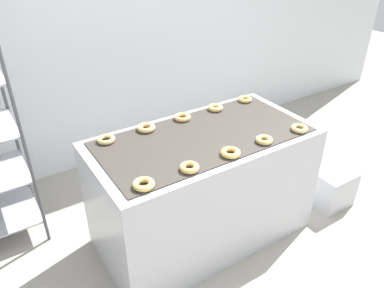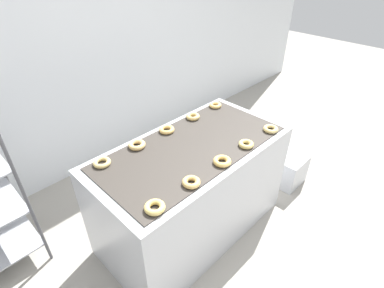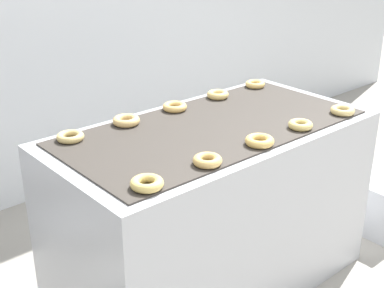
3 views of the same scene
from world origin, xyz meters
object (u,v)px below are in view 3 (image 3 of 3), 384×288
at_px(donut_far_leftmost, 70,137).
at_px(donut_far_right, 218,95).
at_px(fryer_machine, 212,209).
at_px(donut_near_leftmost, 147,183).
at_px(donut_near_rightmost, 343,110).
at_px(donut_near_left, 207,160).
at_px(donut_near_right, 300,125).
at_px(donut_near_center, 259,141).
at_px(donut_far_left, 126,121).
at_px(glaze_bin, 377,203).
at_px(donut_far_rightmost, 255,84).
at_px(donut_far_center, 175,107).

xyz_separation_m(donut_far_leftmost, donut_far_right, (0.89, 0.01, 0.00)).
bearing_deg(donut_far_right, fryer_machine, -136.33).
distance_m(donut_near_leftmost, donut_near_rightmost, 1.20).
bearing_deg(donut_near_left, donut_near_leftmost, -179.54).
bearing_deg(donut_near_right, donut_near_rightmost, -1.93).
bearing_deg(donut_near_center, donut_far_left, 116.73).
relative_size(glaze_bin, donut_near_center, 2.75).
distance_m(donut_near_leftmost, donut_far_rightmost, 1.34).
xyz_separation_m(fryer_machine, donut_near_center, (-0.00, -0.29, 0.46)).
relative_size(fryer_machine, donut_far_center, 12.66).
distance_m(donut_near_rightmost, donut_far_rightmost, 0.59).
bearing_deg(donut_near_center, donut_near_left, 179.97).
height_order(donut_near_center, donut_near_rightmost, donut_near_center).
xyz_separation_m(donut_near_left, donut_far_leftmost, (-0.28, 0.57, -0.00)).
bearing_deg(donut_far_leftmost, donut_near_leftmost, -91.19).
bearing_deg(fryer_machine, donut_far_leftmost, 154.13).
bearing_deg(fryer_machine, donut_far_center, 88.86).
bearing_deg(donut_far_rightmost, donut_far_leftmost, -179.51).
xyz_separation_m(donut_near_center, donut_far_center, (0.01, 0.58, -0.00)).
relative_size(glaze_bin, donut_far_leftmost, 2.86).
distance_m(glaze_bin, donut_near_left, 1.63).
relative_size(fryer_machine, donut_near_right, 13.78).
bearing_deg(glaze_bin, donut_near_rightmost, -176.54).
xyz_separation_m(donut_near_leftmost, donut_far_leftmost, (0.01, 0.58, -0.00)).
xyz_separation_m(donut_near_left, donut_far_rightmost, (0.90, 0.59, -0.00)).
xyz_separation_m(donut_far_left, donut_far_center, (0.30, 0.01, -0.00)).
distance_m(donut_near_rightmost, donut_far_right, 0.66).
xyz_separation_m(glaze_bin, donut_far_left, (-1.44, 0.55, 0.74)).
bearing_deg(donut_near_right, donut_far_right, 87.95).
xyz_separation_m(donut_near_center, donut_near_rightmost, (0.60, -0.00, -0.00)).
bearing_deg(glaze_bin, donut_near_right, -178.50).
height_order(donut_near_leftmost, donut_far_center, donut_near_leftmost).
bearing_deg(donut_near_center, donut_far_center, 89.17).
relative_size(fryer_machine, donut_near_center, 12.45).
distance_m(donut_far_left, donut_far_right, 0.60).
bearing_deg(donut_far_right, glaze_bin, -33.18).
relative_size(glaze_bin, donut_near_leftmost, 2.81).
bearing_deg(donut_far_right, donut_far_rightmost, 0.71).
bearing_deg(donut_near_rightmost, donut_far_right, 116.71).
relative_size(donut_far_center, donut_far_right, 1.05).
xyz_separation_m(fryer_machine, donut_far_right, (0.30, 0.29, 0.46)).
xyz_separation_m(donut_near_leftmost, donut_near_left, (0.30, 0.00, -0.00)).
bearing_deg(donut_near_leftmost, donut_near_rightmost, -0.08).
bearing_deg(donut_near_left, fryer_machine, 43.93).
xyz_separation_m(fryer_machine, donut_near_left, (-0.30, -0.29, 0.46)).
bearing_deg(donut_far_leftmost, donut_near_center, -44.57).
relative_size(donut_near_leftmost, donut_far_center, 1.00).
height_order(fryer_machine, donut_far_right, donut_far_right).
bearing_deg(donut_near_left, donut_far_leftmost, 116.35).
bearing_deg(donut_far_rightmost, donut_far_right, -179.29).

